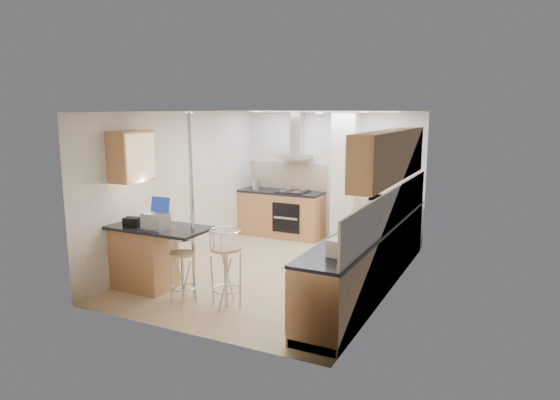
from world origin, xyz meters
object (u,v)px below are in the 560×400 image
at_px(microwave, 382,208).
at_px(laptop, 156,221).
at_px(bar_stool_near, 183,270).
at_px(bar_stool_end, 226,268).
at_px(bread_bin, 344,247).

bearing_deg(microwave, laptop, 117.86).
distance_m(laptop, bar_stool_near, 0.76).
bearing_deg(bar_stool_end, microwave, -18.27).
distance_m(bar_stool_near, bread_bin, 2.27).
xyz_separation_m(microwave, bar_stool_near, (-2.09, -2.13, -0.63)).
height_order(microwave, bar_stool_end, microwave).
bearing_deg(laptop, bar_stool_end, 5.20).
height_order(microwave, bar_stool_near, microwave).
bearing_deg(laptop, microwave, 40.24).
bearing_deg(bar_stool_near, microwave, 41.62).
xyz_separation_m(laptop, bar_stool_end, (1.05, 0.08, -0.53)).
height_order(laptop, bar_stool_near, laptop).
bearing_deg(microwave, bar_stool_end, 131.91).
distance_m(bar_stool_end, bread_bin, 1.68).
bearing_deg(microwave, bar_stool_near, 124.20).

